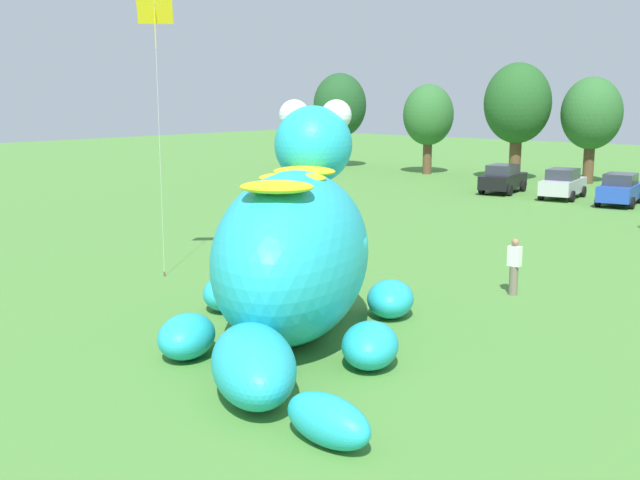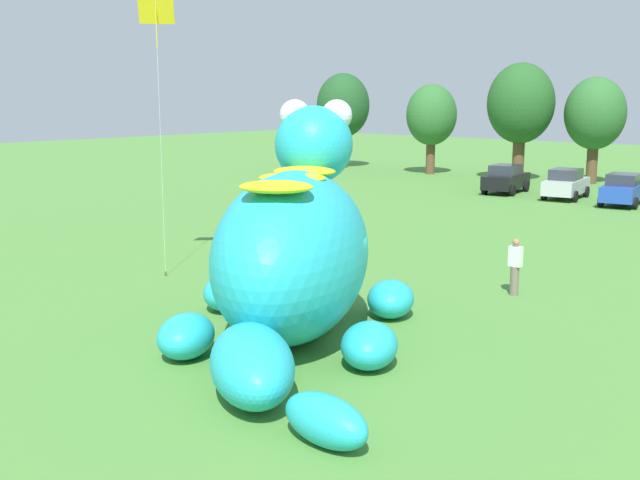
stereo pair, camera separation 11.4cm
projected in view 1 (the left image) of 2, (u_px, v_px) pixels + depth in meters
The scene contains 11 objects.
ground_plane at pixel (308, 338), 19.09m from camera, with size 160.00×160.00×0.00m, color #4C8438.
giant_inflatable_creature at pixel (294, 252), 18.93m from camera, with size 9.59×9.36×5.76m.
car_black at pixel (503, 179), 46.99m from camera, with size 2.42×4.32×1.72m.
car_silver at pixel (563, 184), 44.42m from camera, with size 2.43×4.32×1.72m.
car_blue at pixel (620, 189), 41.79m from camera, with size 2.43×4.32×1.72m.
tree_far_left at pixel (340, 106), 62.61m from camera, with size 4.26×4.26×7.56m.
tree_left at pixel (428, 115), 57.51m from camera, with size 3.73×3.73×6.62m.
tree_mid_left at pixel (518, 104), 52.55m from camera, with size 4.50×4.50×7.99m.
tree_centre_left at pixel (592, 114), 51.24m from camera, with size 3.96×3.96×7.03m.
spectator_by_cars at pixel (514, 267), 23.07m from camera, with size 0.38×0.26×1.71m.
tethered_flying_kite at pixel (154, 5), 24.01m from camera, with size 1.13×1.13×9.50m.
Camera 1 is at (12.28, -13.58, 5.91)m, focal length 43.66 mm.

